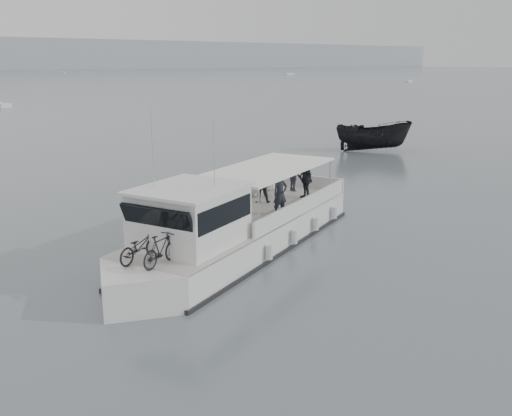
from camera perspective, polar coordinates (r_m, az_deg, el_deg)
ground at (r=22.99m, az=-14.81°, el=-5.40°), size 1400.00×1400.00×0.00m
tour_boat at (r=22.86m, az=-2.64°, el=-2.24°), size 14.78×8.91×6.43m
dark_motorboat at (r=51.06m, az=11.69°, el=7.05°), size 6.97×5.78×2.58m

